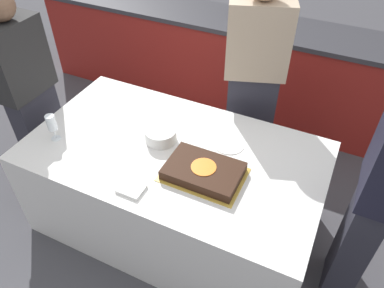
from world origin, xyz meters
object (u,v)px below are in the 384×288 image
Objects in this scene: plate_stack at (161,135)px; wine_glass at (51,123)px; cake at (204,171)px; person_seated_left at (30,96)px; person_seated_right at (376,197)px; person_cutting_cake at (253,83)px.

wine_glass is (-0.62, -0.28, 0.08)m from plate_stack.
person_seated_left reaches higher than cake.
person_seated_right is at bearing 6.91° from wine_glass.
cake is 0.91m from person_seated_right.
person_cutting_cake is 1.08× the size of person_seated_left.
person_cutting_cake is 1.00× the size of person_seated_right.
person_cutting_cake is 1.17m from person_seated_right.
person_seated_right reaches higher than plate_stack.
person_seated_right reaches higher than cake.
plate_stack is 0.80m from person_cutting_cake.
person_seated_left reaches higher than wine_glass.
person_cutting_cake is (0.37, 0.70, 0.09)m from plate_stack.
person_seated_left is at bearing 151.18° from wine_glass.
person_seated_left is 0.93× the size of person_seated_right.
wine_glass is 0.11× the size of person_seated_right.
wine_glass is 0.11× the size of person_cutting_cake.
person_seated_right is (0.90, 0.12, 0.11)m from cake.
cake is at bearing -94.66° from person_seated_left.
cake is 1.01m from wine_glass.
wine_glass is 0.12× the size of person_seated_left.
person_cutting_cake and person_seated_right have the same top height.
plate_stack is (-0.37, 0.17, 0.01)m from cake.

